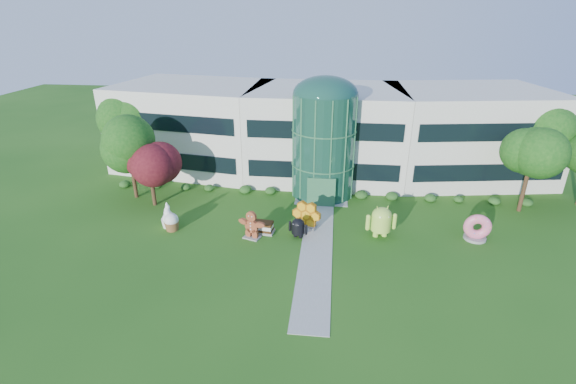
# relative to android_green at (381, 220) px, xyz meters

# --- Properties ---
(ground) EXTENTS (140.00, 140.00, 0.00)m
(ground) POSITION_rel_android_green_xyz_m (-5.00, -3.91, -1.48)
(ground) COLOR #215114
(ground) RESTS_ON ground
(building) EXTENTS (46.00, 15.00, 9.30)m
(building) POSITION_rel_android_green_xyz_m (-5.00, 14.09, 3.17)
(building) COLOR beige
(building) RESTS_ON ground
(atrium) EXTENTS (6.00, 6.00, 9.80)m
(atrium) POSITION_rel_android_green_xyz_m (-5.00, 8.09, 3.42)
(atrium) COLOR #194738
(atrium) RESTS_ON ground
(walkway) EXTENTS (2.40, 20.00, 0.04)m
(walkway) POSITION_rel_android_green_xyz_m (-5.00, -1.91, -1.46)
(walkway) COLOR #9E9E93
(walkway) RESTS_ON ground
(tree_red) EXTENTS (4.00, 4.00, 6.00)m
(tree_red) POSITION_rel_android_green_xyz_m (-20.50, 3.59, 1.52)
(tree_red) COLOR #3F0C14
(tree_red) RESTS_ON ground
(trees_backdrop) EXTENTS (52.00, 8.00, 8.40)m
(trees_backdrop) POSITION_rel_android_green_xyz_m (-5.00, 9.09, 2.72)
(trees_backdrop) COLOR #124611
(trees_backdrop) RESTS_ON ground
(android_green) EXTENTS (2.91, 2.23, 2.96)m
(android_green) POSITION_rel_android_green_xyz_m (0.00, 0.00, 0.00)
(android_green) COLOR #A9DC46
(android_green) RESTS_ON ground
(android_black) EXTENTS (1.97, 1.62, 1.93)m
(android_black) POSITION_rel_android_green_xyz_m (-6.59, -0.92, -0.52)
(android_black) COLOR black
(android_black) RESTS_ON ground
(donut) EXTENTS (2.24, 1.25, 2.23)m
(donut) POSITION_rel_android_green_xyz_m (7.51, 0.37, -0.36)
(donut) COLOR #D3507E
(donut) RESTS_ON ground
(gingerbread) EXTENTS (2.76, 1.76, 2.38)m
(gingerbread) POSITION_rel_android_green_xyz_m (-10.25, -1.45, -0.29)
(gingerbread) COLOR maroon
(gingerbread) RESTS_ON ground
(ice_cream_sandwich) EXTENTS (2.27, 1.34, 0.96)m
(ice_cream_sandwich) POSITION_rel_android_green_xyz_m (-9.69, -0.45, -1.00)
(ice_cream_sandwich) COLOR black
(ice_cream_sandwich) RESTS_ON ground
(honeycomb) EXTENTS (2.77, 1.68, 2.05)m
(honeycomb) POSITION_rel_android_green_xyz_m (-6.04, 0.99, -0.46)
(honeycomb) COLOR #F1A918
(honeycomb) RESTS_ON ground
(froyo) EXTENTS (1.74, 1.74, 2.25)m
(froyo) POSITION_rel_android_green_xyz_m (-17.57, -0.37, -0.35)
(froyo) COLOR white
(froyo) RESTS_ON ground
(cupcake) EXTENTS (1.31, 1.31, 1.52)m
(cupcake) POSITION_rel_android_green_xyz_m (-17.10, -0.91, -0.72)
(cupcake) COLOR white
(cupcake) RESTS_ON ground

